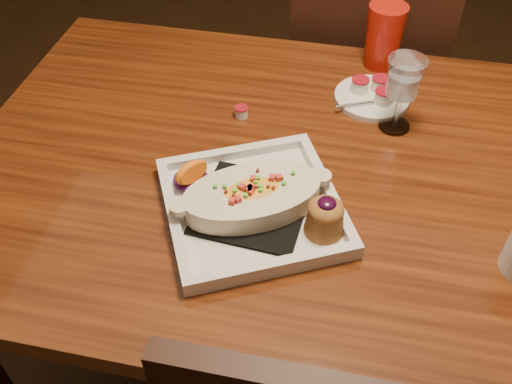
% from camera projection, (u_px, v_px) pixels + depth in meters
% --- Properties ---
extents(floor, '(7.00, 7.00, 0.00)m').
position_uv_depth(floor, '(320.00, 367.00, 1.60)').
color(floor, black).
rests_on(floor, ground).
extents(table, '(1.50, 0.90, 0.75)m').
position_uv_depth(table, '(346.00, 210.00, 1.14)').
color(table, maroon).
rests_on(table, floor).
extents(chair_far, '(0.42, 0.42, 0.93)m').
position_uv_depth(chair_far, '(361.00, 89.00, 1.67)').
color(chair_far, black).
rests_on(chair_far, floor).
extents(plate, '(0.39, 0.39, 0.08)m').
position_uv_depth(plate, '(257.00, 202.00, 0.98)').
color(plate, silver).
rests_on(plate, table).
extents(goblet, '(0.08, 0.08, 0.16)m').
position_uv_depth(goblet, '(403.00, 82.00, 1.09)').
color(goblet, silver).
rests_on(goblet, table).
extents(saucer, '(0.16, 0.16, 0.11)m').
position_uv_depth(saucer, '(372.00, 95.00, 1.22)').
color(saucer, silver).
rests_on(saucer, table).
extents(creamer_loose, '(0.03, 0.03, 0.02)m').
position_uv_depth(creamer_loose, '(241.00, 112.00, 1.18)').
color(creamer_loose, silver).
rests_on(creamer_loose, table).
extents(red_tumbler, '(0.09, 0.09, 0.14)m').
position_uv_depth(red_tumbler, '(384.00, 36.00, 1.28)').
color(red_tumbler, red).
rests_on(red_tumbler, table).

